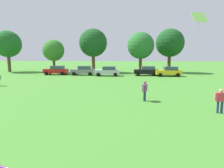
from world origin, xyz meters
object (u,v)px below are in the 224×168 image
parked_car_black_3 (147,71)px  tree_center (93,43)px  tree_far_right (170,43)px  tree_right (141,46)px  tree_left (53,50)px  parked_car_yellow_4 (169,71)px  parked_car_red_0 (56,70)px  parked_car_gray_1 (83,70)px  kite (199,18)px  adult_bystander (145,89)px  tree_far_left (8,44)px  parked_car_silver_2 (108,71)px  bystander_near_trees (220,99)px

parked_car_black_3 → tree_center: bearing=-29.3°
tree_far_right → tree_right: bearing=-155.8°
parked_car_black_3 → tree_left: size_ratio=0.64×
parked_car_yellow_4 → parked_car_red_0: bearing=-3.9°
parked_car_gray_1 → parked_car_black_3: bearing=179.5°
kite → parked_car_black_3: bearing=96.1°
kite → parked_car_red_0: kite is taller
adult_bystander → parked_car_yellow_4: size_ratio=0.38×
tree_far_left → tree_right: tree_far_left is taller
parked_car_yellow_4 → parked_car_black_3: bearing=-14.7°
parked_car_silver_2 → tree_far_left: bearing=-17.3°
parked_car_gray_1 → parked_car_red_0: bearing=-3.5°
adult_bystander → tree_center: tree_center is taller
parked_car_red_0 → parked_car_silver_2: (9.72, -1.44, 0.00)m
bystander_near_trees → parked_car_gray_1: size_ratio=0.37×
parked_car_silver_2 → parked_car_black_3: (6.86, 1.03, 0.00)m
parked_car_red_0 → parked_car_gray_1: size_ratio=1.00×
parked_car_silver_2 → tree_right: tree_right is taller
bystander_near_trees → tree_far_left: 42.34m
parked_car_black_3 → parked_car_gray_1: bearing=-0.5°
tree_center → parked_car_black_3: bearing=-29.3°
adult_bystander → tree_center: (-8.16, 25.44, 5.11)m
parked_car_gray_1 → tree_center: bearing=-99.5°
parked_car_gray_1 → tree_far_left: size_ratio=0.49×
adult_bystander → parked_car_silver_2: (-4.56, 18.53, -0.12)m
tree_right → tree_center: bearing=166.4°
parked_car_gray_1 → parked_car_yellow_4: (15.12, -1.06, 0.00)m
parked_car_gray_1 → tree_right: 12.04m
parked_car_black_3 → tree_far_right: bearing=-130.0°
tree_left → parked_car_silver_2: bearing=-24.5°
parked_car_gray_1 → tree_far_right: (16.74, 6.22, 5.18)m
parked_car_red_0 → tree_center: (6.12, 5.47, 5.23)m
adult_bystander → parked_car_black_3: 19.69m
adult_bystander → tree_far_left: tree_far_left is taller
parked_car_red_0 → parked_car_gray_1: (5.15, -0.31, 0.00)m
tree_left → tree_center: 8.19m
kite → tree_right: tree_right is taller
tree_far_right → tree_left: bearing=-174.9°
adult_bystander → kite: bearing=123.1°
kite → parked_car_silver_2: kite is taller
bystander_near_trees → parked_car_yellow_4: bearing=97.7°
parked_car_black_3 → tree_far_right: 9.74m
parked_car_gray_1 → parked_car_yellow_4: size_ratio=1.00×
parked_car_black_3 → parked_car_yellow_4: bearing=165.3°
kite → adult_bystander: bearing=-167.5°
parked_car_red_0 → parked_car_yellow_4: size_ratio=1.00×
parked_car_gray_1 → tree_right: bearing=-161.9°
tree_right → tree_far_right: (6.14, 2.76, 0.62)m
bystander_near_trees → parked_car_black_3: parked_car_black_3 is taller
kite → parked_car_yellow_4: kite is taller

